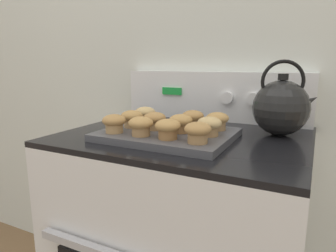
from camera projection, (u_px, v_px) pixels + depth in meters
The scene contains 16 objects.
wall_back at pixel (218, 45), 1.25m from camera, with size 8.00×0.05×2.40m.
stove_range at pixel (183, 251), 1.10m from camera, with size 0.79×0.66×0.89m.
control_panel at pixel (213, 96), 1.24m from camera, with size 0.78×0.07×0.20m.
muffin_pan at pixel (168, 134), 0.95m from camera, with size 0.40×0.31×0.02m.
muffin_r0_c0 at pixel (114, 123), 0.93m from camera, with size 0.07×0.07×0.06m.
muffin_r0_c1 at pixel (141, 125), 0.88m from camera, with size 0.07×0.07×0.06m.
muffin_r0_c2 at pixel (168, 128), 0.85m from camera, with size 0.07×0.07×0.06m.
muffin_r0_c3 at pixel (198, 132), 0.80m from camera, with size 0.07×0.07×0.06m.
muffin_r1_c0 at pixel (132, 118), 1.00m from camera, with size 0.07×0.07×0.06m.
muffin_r1_c1 at pixel (155, 120), 0.97m from camera, with size 0.07×0.07×0.06m.
muffin_r1_c2 at pixel (181, 123), 0.93m from camera, with size 0.07×0.07×0.06m.
muffin_r1_c3 at pixel (209, 125), 0.88m from camera, with size 0.07×0.07×0.06m.
muffin_r2_c0 at pixel (145, 114), 1.08m from camera, with size 0.07×0.07×0.06m.
muffin_r2_c2 at pixel (193, 118), 1.00m from camera, with size 0.07×0.07×0.06m.
muffin_r2_c3 at pixel (217, 120), 0.96m from camera, with size 0.07×0.07×0.06m.
tea_kettle at pixel (281, 107), 0.98m from camera, with size 0.21×0.18×0.25m.
Camera 1 is at (0.39, -0.57, 1.12)m, focal length 32.00 mm.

